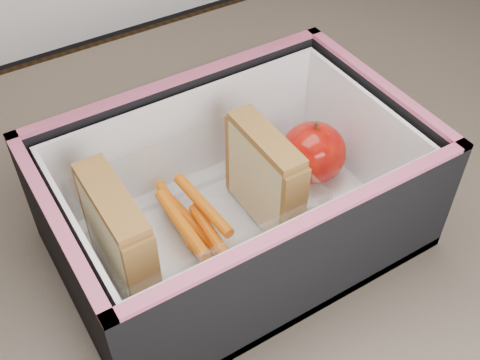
% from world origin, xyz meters
% --- Properties ---
extents(kitchen_table, '(1.20, 0.80, 0.75)m').
position_xyz_m(kitchen_table, '(0.00, 0.00, 0.66)').
color(kitchen_table, brown).
rests_on(kitchen_table, ground).
extents(lunch_bag, '(0.31, 0.32, 0.29)m').
position_xyz_m(lunch_bag, '(-0.01, 0.02, 0.82)').
color(lunch_bag, black).
rests_on(lunch_bag, kitchen_table).
extents(plastic_tub, '(0.18, 0.13, 0.08)m').
position_xyz_m(plastic_tub, '(-0.05, 0.02, 0.80)').
color(plastic_tub, white).
rests_on(plastic_tub, lunch_bag).
extents(sandwich_left, '(0.03, 0.09, 0.10)m').
position_xyz_m(sandwich_left, '(-0.12, 0.02, 0.82)').
color(sandwich_left, '#CCB981').
rests_on(sandwich_left, plastic_tub).
extents(sandwich_right, '(0.02, 0.09, 0.10)m').
position_xyz_m(sandwich_right, '(0.01, 0.02, 0.82)').
color(sandwich_right, '#CCB981').
rests_on(sandwich_right, plastic_tub).
extents(carrot_sticks, '(0.04, 0.13, 0.03)m').
position_xyz_m(carrot_sticks, '(-0.05, 0.03, 0.79)').
color(carrot_sticks, orange).
rests_on(carrot_sticks, plastic_tub).
extents(paper_napkin, '(0.09, 0.09, 0.01)m').
position_xyz_m(paper_napkin, '(0.08, 0.03, 0.77)').
color(paper_napkin, white).
rests_on(paper_napkin, lunch_bag).
extents(red_apple, '(0.08, 0.08, 0.07)m').
position_xyz_m(red_apple, '(0.08, 0.03, 0.80)').
color(red_apple, '#880006').
rests_on(red_apple, paper_napkin).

